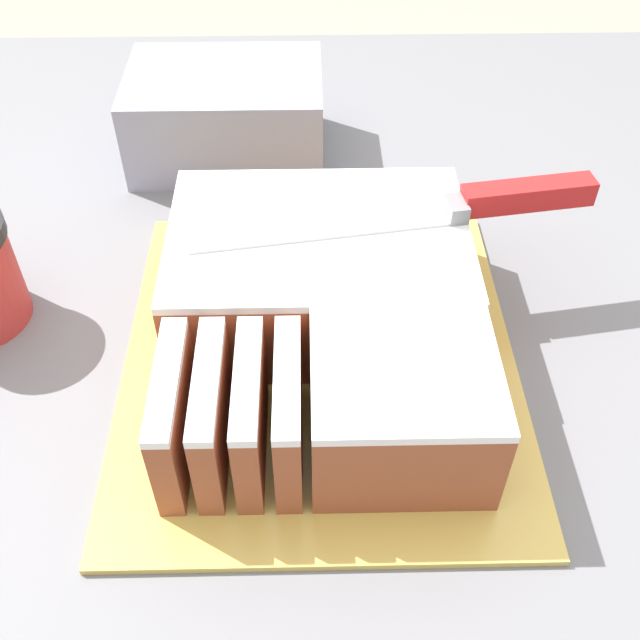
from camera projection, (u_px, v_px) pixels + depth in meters
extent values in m
cube|color=slate|center=(360.00, 536.00, 1.05)|extent=(1.40, 1.10, 0.94)
cube|color=gold|center=(320.00, 359.00, 0.64)|extent=(0.33, 0.38, 0.01)
cube|color=#994C2D|center=(319.00, 274.00, 0.66)|extent=(0.25, 0.18, 0.08)
cube|color=white|center=(319.00, 234.00, 0.62)|extent=(0.25, 0.18, 0.01)
cube|color=#994C2D|center=(404.00, 410.00, 0.55)|extent=(0.13, 0.12, 0.08)
cube|color=white|center=(409.00, 370.00, 0.52)|extent=(0.13, 0.12, 0.01)
cube|color=#994C2D|center=(174.00, 418.00, 0.54)|extent=(0.02, 0.11, 0.08)
cube|color=white|center=(165.00, 379.00, 0.51)|extent=(0.02, 0.11, 0.01)
cube|color=#994C2D|center=(213.00, 418.00, 0.54)|extent=(0.02, 0.11, 0.08)
cube|color=white|center=(206.00, 378.00, 0.51)|extent=(0.02, 0.11, 0.01)
cube|color=#994C2D|center=(251.00, 417.00, 0.54)|extent=(0.02, 0.11, 0.08)
cube|color=white|center=(246.00, 378.00, 0.51)|extent=(0.02, 0.11, 0.01)
cube|color=#994C2D|center=(289.00, 417.00, 0.54)|extent=(0.02, 0.11, 0.08)
cube|color=white|center=(287.00, 377.00, 0.51)|extent=(0.02, 0.11, 0.01)
cube|color=silver|center=(328.00, 229.00, 0.62)|extent=(0.23, 0.06, 0.00)
cube|color=slate|center=(456.00, 209.00, 0.63)|extent=(0.02, 0.03, 0.02)
cube|color=red|center=(529.00, 198.00, 0.64)|extent=(0.12, 0.04, 0.02)
cube|color=#8C99B2|center=(227.00, 115.00, 0.84)|extent=(0.21, 0.16, 0.10)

